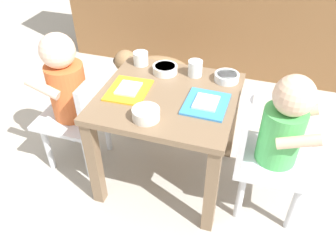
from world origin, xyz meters
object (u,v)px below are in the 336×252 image
(food_tray_right, at_px, (206,103))
(veggie_bowl_near, at_px, (227,77))
(cereal_bowl_left_side, at_px, (165,69))
(dog, at_px, (155,71))
(seated_child_left, at_px, (70,90))
(food_tray_left, at_px, (129,90))
(seated_child_right, at_px, (278,132))
(water_cup_left, at_px, (195,69))
(water_cup_right, at_px, (141,59))
(veggie_bowl_far, at_px, (146,114))
(dining_table, at_px, (168,112))

(food_tray_right, height_order, veggie_bowl_near, veggie_bowl_near)
(cereal_bowl_left_side, bearing_deg, dog, 116.06)
(seated_child_left, bearing_deg, food_tray_left, -0.58)
(cereal_bowl_left_side, bearing_deg, seated_child_right, -20.95)
(water_cup_left, bearing_deg, dog, 130.11)
(dog, height_order, water_cup_right, water_cup_right)
(dog, bearing_deg, veggie_bowl_near, -40.06)
(food_tray_left, xyz_separation_m, water_cup_left, (0.22, 0.20, 0.02))
(seated_child_left, xyz_separation_m, seated_child_right, (0.85, -0.01, -0.01))
(seated_child_left, relative_size, water_cup_right, 9.83)
(food_tray_left, distance_m, water_cup_left, 0.29)
(veggie_bowl_near, bearing_deg, water_cup_left, 179.25)
(water_cup_left, distance_m, cereal_bowl_left_side, 0.13)
(food_tray_left, relative_size, veggie_bowl_near, 1.90)
(water_cup_left, bearing_deg, food_tray_right, -64.90)
(veggie_bowl_far, height_order, cereal_bowl_left_side, veggie_bowl_far)
(water_cup_left, bearing_deg, seated_child_left, -158.38)
(veggie_bowl_near, bearing_deg, cereal_bowl_left_side, -176.58)
(food_tray_right, relative_size, water_cup_left, 2.80)
(dog, bearing_deg, seated_child_left, -106.49)
(food_tray_right, height_order, veggie_bowl_far, veggie_bowl_far)
(seated_child_right, xyz_separation_m, cereal_bowl_left_side, (-0.49, 0.19, 0.07))
(water_cup_right, bearing_deg, cereal_bowl_left_side, -16.98)
(veggie_bowl_near, bearing_deg, veggie_bowl_far, -123.23)
(seated_child_left, bearing_deg, seated_child_right, -0.71)
(veggie_bowl_far, bearing_deg, water_cup_left, 75.36)
(water_cup_left, distance_m, veggie_bowl_far, 0.35)
(dining_table, distance_m, water_cup_right, 0.29)
(food_tray_left, bearing_deg, cereal_bowl_left_side, 62.97)
(seated_child_right, distance_m, water_cup_left, 0.42)
(water_cup_left, xyz_separation_m, water_cup_right, (-0.25, 0.02, -0.00))
(veggie_bowl_far, distance_m, cereal_bowl_left_side, 0.32)
(water_cup_left, height_order, cereal_bowl_left_side, water_cup_left)
(food_tray_right, bearing_deg, water_cup_left, 115.10)
(food_tray_right, xyz_separation_m, veggie_bowl_far, (-0.18, -0.14, 0.02))
(water_cup_left, relative_size, cereal_bowl_left_side, 0.63)
(veggie_bowl_near, bearing_deg, food_tray_left, -150.94)
(cereal_bowl_left_side, bearing_deg, dining_table, -68.16)
(seated_child_left, height_order, veggie_bowl_far, seated_child_left)
(water_cup_left, xyz_separation_m, cereal_bowl_left_side, (-0.12, -0.02, -0.01))
(seated_child_left, distance_m, cereal_bowl_left_side, 0.41)
(dog, relative_size, water_cup_right, 7.11)
(seated_child_left, bearing_deg, food_tray_right, -0.27)
(seated_child_left, xyz_separation_m, cereal_bowl_left_side, (0.36, 0.18, 0.07))
(seated_child_left, bearing_deg, dog, 73.51)
(dining_table, distance_m, seated_child_right, 0.42)
(dining_table, bearing_deg, food_tray_right, -8.11)
(dining_table, xyz_separation_m, water_cup_right, (-0.19, 0.19, 0.11))
(seated_child_right, distance_m, veggie_bowl_near, 0.31)
(food_tray_left, relative_size, veggie_bowl_far, 1.94)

